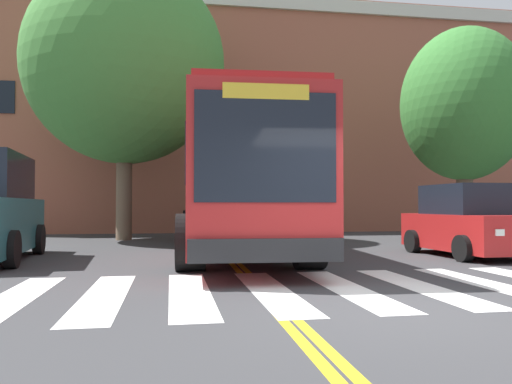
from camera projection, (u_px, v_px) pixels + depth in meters
name	position (u px, v px, depth m)	size (l,w,h in m)	color
ground_plane	(391.00, 308.00, 6.07)	(120.00, 120.00, 0.00)	#38383A
crosswalk	(309.00, 289.00, 7.42)	(15.94, 4.04, 0.01)	white
lane_line_yellow_inner	(206.00, 235.00, 21.13)	(0.12, 36.00, 0.01)	gold
lane_line_yellow_outer	(209.00, 235.00, 21.15)	(0.12, 36.00, 0.01)	gold
city_bus	(236.00, 183.00, 13.11)	(3.10, 11.33, 3.38)	#B22323
car_red_far_lane	(469.00, 223.00, 12.31)	(2.15, 3.72, 1.77)	#AD1E1E
car_silver_behind_bus	(245.00, 214.00, 22.68)	(2.30, 4.33, 1.80)	#B7BABF
street_tree_curbside_large	(464.00, 105.00, 18.37)	(6.10, 6.25, 7.79)	brown
street_tree_curbside_small	(125.00, 64.00, 18.14)	(8.35, 7.96, 10.06)	brown
building_facade	(275.00, 127.00, 27.20)	(31.70, 8.26, 11.09)	#9E5642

